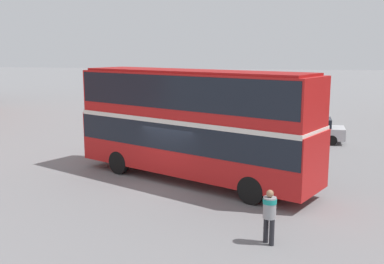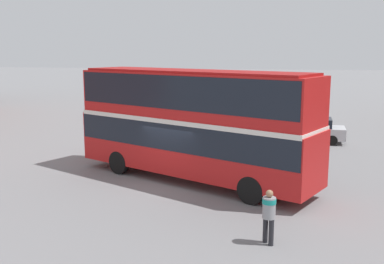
# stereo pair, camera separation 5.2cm
# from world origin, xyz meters

# --- Properties ---
(ground_plane) EXTENTS (240.00, 240.00, 0.00)m
(ground_plane) POSITION_xyz_m (0.00, 0.00, 0.00)
(ground_plane) COLOR slate
(double_decker_bus) EXTENTS (11.41, 7.21, 4.90)m
(double_decker_bus) POSITION_xyz_m (0.92, 0.77, 2.82)
(double_decker_bus) COLOR red
(double_decker_bus) RESTS_ON ground_plane
(pedestrian_foreground) EXTENTS (0.59, 0.59, 1.69)m
(pedestrian_foreground) POSITION_xyz_m (4.48, -5.32, 1.03)
(pedestrian_foreground) COLOR #232328
(pedestrian_foreground) RESTS_ON ground_plane
(parked_car_kerb_near) EXTENTS (4.27, 2.03, 1.54)m
(parked_car_kerb_near) POSITION_xyz_m (6.61, 10.65, 0.78)
(parked_car_kerb_near) COLOR silver
(parked_car_kerb_near) RESTS_ON ground_plane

